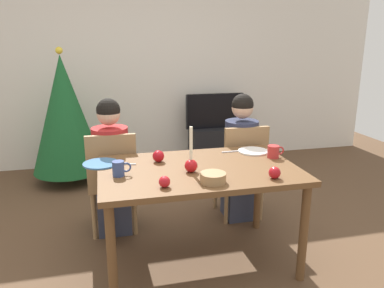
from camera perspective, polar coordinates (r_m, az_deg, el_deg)
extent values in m
plane|color=brown|center=(3.01, 0.93, -17.22)|extent=(7.68, 7.68, 0.00)
cube|color=silver|center=(5.10, -6.45, 11.76)|extent=(6.40, 0.10, 2.60)
cube|color=brown|center=(2.68, 1.00, -3.99)|extent=(1.40, 0.90, 0.04)
cylinder|color=brown|center=(2.42, -12.06, -16.57)|extent=(0.06, 0.06, 0.71)
cylinder|color=brown|center=(2.73, 16.57, -12.88)|extent=(0.06, 0.06, 0.71)
cylinder|color=brown|center=(3.11, -12.54, -9.01)|extent=(0.06, 0.06, 0.71)
cylinder|color=brown|center=(3.36, 9.97, -6.95)|extent=(0.06, 0.06, 0.71)
cube|color=#99754C|center=(3.36, -11.97, -5.70)|extent=(0.40, 0.40, 0.04)
cube|color=#99754C|center=(3.11, -12.11, -2.66)|extent=(0.40, 0.04, 0.45)
cylinder|color=#99754C|center=(3.61, -9.14, -7.90)|extent=(0.04, 0.04, 0.41)
cylinder|color=#99754C|center=(3.60, -14.59, -8.25)|extent=(0.04, 0.04, 0.41)
cylinder|color=#99754C|center=(3.30, -8.65, -10.20)|extent=(0.04, 0.04, 0.41)
cylinder|color=#99754C|center=(3.29, -14.65, -10.59)|extent=(0.04, 0.04, 0.41)
cube|color=#99754C|center=(3.57, 7.03, -4.20)|extent=(0.40, 0.40, 0.04)
cube|color=#99754C|center=(3.33, 8.24, -1.24)|extent=(0.40, 0.04, 0.45)
cylinder|color=#99754C|center=(3.85, 8.43, -6.30)|extent=(0.04, 0.04, 0.41)
cylinder|color=#99754C|center=(3.75, 3.55, -6.81)|extent=(0.04, 0.04, 0.41)
cylinder|color=#99754C|center=(3.57, 10.46, -8.25)|extent=(0.04, 0.04, 0.41)
cylinder|color=#99754C|center=(3.45, 5.22, -8.89)|extent=(0.04, 0.04, 0.41)
cube|color=#33384C|center=(3.39, -11.74, -9.24)|extent=(0.28, 0.28, 0.45)
cylinder|color=#AD2323|center=(3.23, -12.19, -1.71)|extent=(0.30, 0.30, 0.48)
sphere|color=tan|center=(3.14, -12.56, 4.49)|extent=(0.19, 0.19, 0.19)
sphere|color=black|center=(3.14, -12.59, 5.03)|extent=(0.19, 0.19, 0.19)
cube|color=#33384C|center=(3.60, 7.20, -7.53)|extent=(0.28, 0.28, 0.45)
cylinder|color=#282D47|center=(3.44, 7.46, -0.39)|extent=(0.30, 0.30, 0.48)
sphere|color=tan|center=(3.36, 7.67, 5.43)|extent=(0.19, 0.19, 0.19)
sphere|color=black|center=(3.36, 7.69, 5.94)|extent=(0.19, 0.19, 0.19)
cube|color=black|center=(5.16, 3.39, -0.11)|extent=(0.64, 0.40, 0.48)
cube|color=black|center=(5.05, 3.47, 5.04)|extent=(0.79, 0.04, 0.46)
cube|color=black|center=(5.05, 3.48, 5.04)|extent=(0.76, 0.05, 0.46)
cylinder|color=brown|center=(4.72, -17.95, -4.53)|extent=(0.08, 0.08, 0.14)
cone|color=#195628|center=(4.53, -18.73, 4.29)|extent=(0.81, 0.81, 1.34)
sphere|color=yellow|center=(4.46, -19.53, 13.24)|extent=(0.08, 0.08, 0.08)
sphere|color=red|center=(2.57, -0.15, -3.32)|extent=(0.09, 0.09, 0.09)
cylinder|color=#EFE5C6|center=(2.53, -0.15, 0.11)|extent=(0.02, 0.02, 0.23)
cylinder|color=teal|center=(2.82, -13.66, -2.90)|extent=(0.26, 0.26, 0.01)
cylinder|color=white|center=(3.08, 9.25, -1.07)|extent=(0.24, 0.24, 0.01)
cylinder|color=#33477F|center=(2.55, -11.12, -3.68)|extent=(0.08, 0.08, 0.10)
torus|color=#33477F|center=(2.55, -9.96, -3.50)|extent=(0.07, 0.01, 0.07)
cylinder|color=#B72D2D|center=(2.95, 12.23, -1.15)|extent=(0.09, 0.09, 0.10)
torus|color=#B72D2D|center=(2.97, 13.22, -0.98)|extent=(0.07, 0.01, 0.07)
cube|color=silver|center=(2.78, -10.36, -3.03)|extent=(0.18, 0.06, 0.01)
cube|color=silver|center=(3.06, 6.14, -1.13)|extent=(0.18, 0.02, 0.01)
cylinder|color=#99754C|center=(2.40, 3.20, -5.12)|extent=(0.17, 0.17, 0.06)
sphere|color=red|center=(2.32, -4.20, -5.73)|extent=(0.07, 0.07, 0.07)
sphere|color=#AF141B|center=(2.52, 12.42, -4.27)|extent=(0.08, 0.08, 0.08)
sphere|color=#AD1019|center=(2.80, -5.12, -1.85)|extent=(0.09, 0.09, 0.09)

